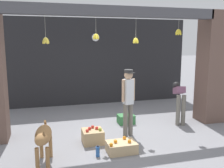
% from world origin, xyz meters
% --- Properties ---
extents(ground_plane, '(60.00, 60.00, 0.00)m').
position_xyz_m(ground_plane, '(0.00, 0.00, 0.00)').
color(ground_plane, gray).
extents(shop_back_wall, '(6.98, 0.12, 3.01)m').
position_xyz_m(shop_back_wall, '(0.00, 3.09, 1.51)').
color(shop_back_wall, '#232326').
rests_on(shop_back_wall, ground_plane).
extents(shop_pillar_right, '(0.70, 0.60, 3.01)m').
position_xyz_m(shop_pillar_right, '(2.84, 0.30, 1.51)').
color(shop_pillar_right, brown).
rests_on(shop_pillar_right, ground_plane).
extents(storefront_awning, '(5.08, 0.24, 0.87)m').
position_xyz_m(storefront_awning, '(0.00, 0.12, 2.88)').
color(storefront_awning, '#4C4C51').
extents(dog, '(0.37, 1.04, 0.77)m').
position_xyz_m(dog, '(-1.72, -1.19, 0.53)').
color(dog, '#9E7042').
rests_on(dog, ground_plane).
extents(shopkeeper, '(0.34, 0.28, 1.58)m').
position_xyz_m(shopkeeper, '(0.20, -0.23, 0.92)').
color(shopkeeper, '#6B665B').
rests_on(shopkeeper, ground_plane).
extents(worker_stooping, '(0.41, 0.81, 1.07)m').
position_xyz_m(worker_stooping, '(1.87, 0.35, 0.71)').
color(worker_stooping, '#6B665B').
rests_on(worker_stooping, ground_plane).
extents(fruit_crate_oranges, '(0.58, 0.42, 0.28)m').
position_xyz_m(fruit_crate_oranges, '(-0.21, -1.04, 0.11)').
color(fruit_crate_oranges, tan).
rests_on(fruit_crate_oranges, ground_plane).
extents(fruit_crate_apples, '(0.45, 0.44, 0.36)m').
position_xyz_m(fruit_crate_apples, '(-0.68, -0.42, 0.15)').
color(fruit_crate_apples, tan).
rests_on(fruit_crate_apples, ground_plane).
extents(produce_box_green, '(0.44, 0.34, 0.24)m').
position_xyz_m(produce_box_green, '(0.45, 0.65, 0.12)').
color(produce_box_green, '#387A42').
rests_on(produce_box_green, ground_plane).
extents(water_bottle, '(0.08, 0.08, 0.22)m').
position_xyz_m(water_bottle, '(-0.71, -1.10, 0.10)').
color(water_bottle, '#2D60AD').
rests_on(water_bottle, ground_plane).
extents(wall_clock, '(0.28, 0.03, 0.28)m').
position_xyz_m(wall_clock, '(0.11, 3.01, 2.35)').
color(wall_clock, black).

